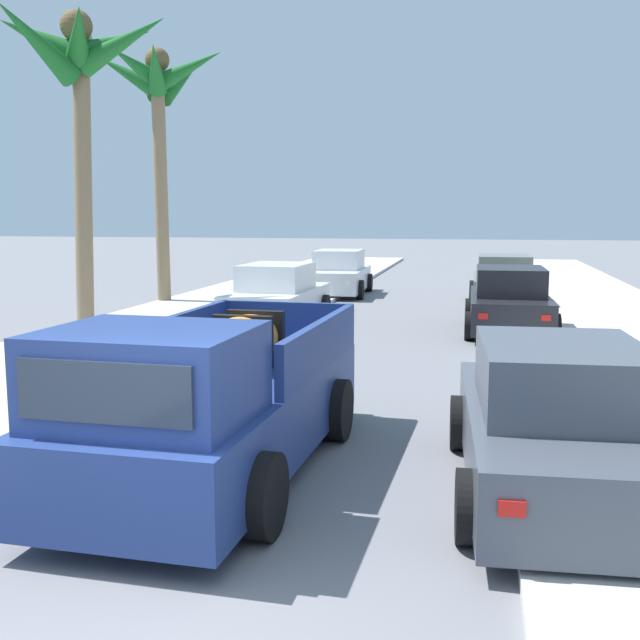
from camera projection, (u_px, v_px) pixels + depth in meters
sidewalk_left at (160, 334)px, 17.07m from camera, size 5.26×60.00×0.12m
sidewalk_right at (628, 350)px, 15.04m from camera, size 5.26×60.00×0.12m
curb_left at (211, 336)px, 16.82m from camera, size 0.16×60.00×0.10m
curb_right at (564, 349)px, 15.29m from camera, size 0.16×60.00×0.10m
pickup_truck at (214, 401)px, 7.90m from camera, size 2.36×5.28×1.80m
car_left_near at (509, 302)px, 17.59m from camera, size 2.06×4.28×1.54m
car_right_near at (558, 425)px, 7.40m from camera, size 2.19×4.33×1.54m
car_left_mid at (277, 296)px, 18.84m from camera, size 2.11×4.30×1.54m
car_right_mid at (504, 282)px, 22.74m from camera, size 2.05×4.27×1.54m
car_left_far at (339, 274)px, 25.82m from camera, size 2.12×4.30×1.54m
palm_tree_left_fore at (158, 98)px, 22.39m from camera, size 4.13×3.64×7.65m
palm_tree_left_mid at (77, 68)px, 16.58m from camera, size 4.18×3.58×7.22m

